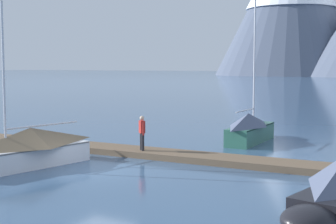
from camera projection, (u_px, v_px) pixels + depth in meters
The scene contains 5 objects.
ground_plane at pixel (100, 171), 21.00m from camera, with size 700.00×700.00×0.00m, color #38567A.
dock at pixel (149, 153), 24.49m from camera, with size 26.20×2.21×0.30m.
sailboat_second_berth at pixel (20, 149), 21.57m from camera, with size 3.16×7.15×8.48m.
sailboat_mid_dock_port at pixel (251, 128), 28.79m from camera, with size 1.56×5.76×9.25m.
person_on_dock at pixel (142, 131), 24.22m from camera, with size 0.46×0.42×1.69m.
Camera 1 is at (12.37, -16.81, 4.43)m, focal length 53.42 mm.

